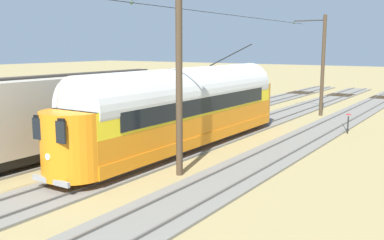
% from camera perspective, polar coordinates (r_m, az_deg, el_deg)
% --- Properties ---
extents(ground_plane, '(220.00, 220.00, 0.00)m').
position_cam_1_polar(ground_plane, '(23.34, -1.05, -3.84)').
color(ground_plane, '#9E8956').
extents(track_streetcar_siding, '(2.80, 80.00, 0.18)m').
position_cam_1_polar(track_streetcar_siding, '(21.47, 9.51, -5.01)').
color(track_streetcar_siding, slate).
rests_on(track_streetcar_siding, ground).
extents(track_adjacent_siding, '(2.80, 80.00, 0.18)m').
position_cam_1_polar(track_adjacent_siding, '(23.58, -0.63, -3.56)').
color(track_adjacent_siding, slate).
rests_on(track_adjacent_siding, ground).
extents(track_third_siding, '(2.80, 80.00, 0.18)m').
position_cam_1_polar(track_third_siding, '(26.32, -8.85, -2.30)').
color(track_third_siding, slate).
rests_on(track_third_siding, ground).
extents(vintage_streetcar, '(2.65, 18.01, 5.39)m').
position_cam_1_polar(vintage_streetcar, '(23.15, -0.69, 1.75)').
color(vintage_streetcar, orange).
rests_on(vintage_streetcar, ground).
extents(boxcar_adjacent, '(2.96, 13.71, 3.85)m').
position_cam_1_polar(boxcar_adjacent, '(23.04, -16.07, 1.09)').
color(boxcar_adjacent, '#B2A893').
rests_on(boxcar_adjacent, ground).
extents(catenary_pole_foreground, '(2.69, 0.28, 7.78)m').
position_cam_1_polar(catenary_pole_foreground, '(35.89, 16.48, 6.97)').
color(catenary_pole_foreground, '#423323').
rests_on(catenary_pole_foreground, ground).
extents(catenary_pole_mid_near, '(2.69, 0.28, 7.78)m').
position_cam_1_polar(catenary_pole_mid_near, '(18.15, -1.85, 5.28)').
color(catenary_pole_mid_near, '#423323').
rests_on(catenary_pole_mid_near, ground).
extents(switch_stand, '(0.50, 0.30, 1.24)m').
position_cam_1_polar(switch_stand, '(29.08, 19.50, -0.33)').
color(switch_stand, black).
rests_on(switch_stand, ground).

